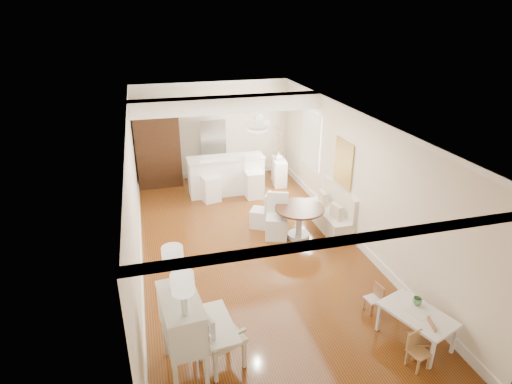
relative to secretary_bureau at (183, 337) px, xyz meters
name	(u,v)px	position (x,y,z in m)	size (l,w,h in m)	color
room	(249,155)	(1.74, 3.29, 1.35)	(9.00, 9.04, 2.82)	brown
secretary_bureau	(183,337)	(0.00, 0.00, 0.00)	(0.99, 1.01, 1.27)	silver
gustavian_armchair	(221,336)	(0.52, 0.04, -0.13)	(0.58, 0.58, 1.02)	beige
kids_table	(415,327)	(3.42, -0.27, -0.37)	(0.63, 1.05, 0.53)	white
kids_chair_a	(420,338)	(3.33, -0.53, -0.34)	(0.29, 0.29, 0.59)	#A4754A
kids_chair_b	(373,299)	(3.16, 0.53, -0.39)	(0.24, 0.24, 0.50)	#A27049
kids_chair_c	(419,352)	(3.17, -0.73, -0.36)	(0.26, 0.26, 0.54)	tan
banquette	(330,208)	(3.69, 3.47, -0.15)	(0.52, 1.60, 0.98)	silver
dining_table	(299,223)	(2.84, 3.20, -0.27)	(1.07, 1.07, 0.73)	#4B2A18
slip_chair_near	(277,217)	(2.38, 3.36, -0.14)	(0.47, 0.49, 0.99)	silver
slip_chair_far	(260,210)	(2.17, 3.93, -0.21)	(0.40, 0.42, 0.85)	silver
breakfast_counter	(226,175)	(1.80, 6.07, -0.12)	(2.05, 0.65, 1.03)	white
bar_stool_left	(210,182)	(1.30, 5.67, -0.10)	(0.43, 0.43, 1.08)	white
bar_stool_right	(254,177)	(2.46, 5.59, -0.07)	(0.45, 0.45, 1.14)	white
pantry_cabinet	(158,146)	(0.10, 7.15, 0.51)	(1.20, 0.60, 2.30)	#381E11
fridge	(225,150)	(2.00, 7.12, 0.26)	(0.75, 0.65, 1.80)	silver
sideboard	(279,172)	(3.40, 6.34, -0.27)	(0.34, 0.77, 0.74)	white
pencil_cup	(417,301)	(3.53, -0.08, -0.05)	(0.14, 0.14, 0.11)	#5EA267
branch_vase	(278,156)	(3.36, 6.32, 0.21)	(0.20, 0.20, 0.21)	white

